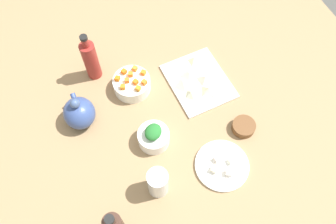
{
  "coord_description": "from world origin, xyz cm",
  "views": [
    {
      "loc": [
        -58.27,
        24.45,
        125.31
      ],
      "look_at": [
        0.0,
        0.0,
        8.0
      ],
      "focal_mm": 36.65,
      "sensor_mm": 36.0,
      "label": 1
    }
  ],
  "objects_px": {
    "drinking_glass_0": "(158,183)",
    "bowl_carrots": "(132,84)",
    "bowl_greens": "(154,137)",
    "bowl_small_side": "(244,127)",
    "plate_tofu": "(222,165)",
    "cutting_board": "(198,81)",
    "teapot": "(79,113)",
    "bottle_0": "(91,60)"
  },
  "relations": [
    {
      "from": "plate_tofu",
      "to": "bowl_greens",
      "type": "distance_m",
      "value": 0.28
    },
    {
      "from": "bowl_small_side",
      "to": "bottle_0",
      "type": "height_order",
      "value": "bottle_0"
    },
    {
      "from": "plate_tofu",
      "to": "bowl_carrots",
      "type": "relative_size",
      "value": 1.31
    },
    {
      "from": "cutting_board",
      "to": "plate_tofu",
      "type": "height_order",
      "value": "plate_tofu"
    },
    {
      "from": "bowl_carrots",
      "to": "teapot",
      "type": "xyz_separation_m",
      "value": [
        -0.06,
        0.24,
        0.03
      ]
    },
    {
      "from": "bowl_carrots",
      "to": "plate_tofu",
      "type": "bearing_deg",
      "value": -157.28
    },
    {
      "from": "plate_tofu",
      "to": "bowl_greens",
      "type": "height_order",
      "value": "bowl_greens"
    },
    {
      "from": "cutting_board",
      "to": "teapot",
      "type": "bearing_deg",
      "value": 88.22
    },
    {
      "from": "bowl_small_side",
      "to": "drinking_glass_0",
      "type": "xyz_separation_m",
      "value": [
        -0.09,
        0.4,
        0.05
      ]
    },
    {
      "from": "drinking_glass_0",
      "to": "cutting_board",
      "type": "bearing_deg",
      "value": -42.49
    },
    {
      "from": "cutting_board",
      "to": "bowl_greens",
      "type": "height_order",
      "value": "bowl_greens"
    },
    {
      "from": "plate_tofu",
      "to": "cutting_board",
      "type": "bearing_deg",
      "value": -11.99
    },
    {
      "from": "bowl_greens",
      "to": "bowl_small_side",
      "type": "height_order",
      "value": "bowl_greens"
    },
    {
      "from": "teapot",
      "to": "drinking_glass_0",
      "type": "relative_size",
      "value": 1.12
    },
    {
      "from": "bottle_0",
      "to": "bowl_greens",
      "type": "bearing_deg",
      "value": -163.12
    },
    {
      "from": "teapot",
      "to": "bottle_0",
      "type": "relative_size",
      "value": 0.62
    },
    {
      "from": "cutting_board",
      "to": "bottle_0",
      "type": "distance_m",
      "value": 0.46
    },
    {
      "from": "bowl_small_side",
      "to": "cutting_board",
      "type": "bearing_deg",
      "value": 14.32
    },
    {
      "from": "drinking_glass_0",
      "to": "bottle_0",
      "type": "bearing_deg",
      "value": 6.41
    },
    {
      "from": "bowl_carrots",
      "to": "bowl_small_side",
      "type": "bearing_deg",
      "value": -135.81
    },
    {
      "from": "bowl_greens",
      "to": "bowl_carrots",
      "type": "height_order",
      "value": "bowl_greens"
    },
    {
      "from": "cutting_board",
      "to": "bowl_greens",
      "type": "relative_size",
      "value": 2.34
    },
    {
      "from": "bowl_carrots",
      "to": "drinking_glass_0",
      "type": "height_order",
      "value": "drinking_glass_0"
    },
    {
      "from": "bowl_carrots",
      "to": "drinking_glass_0",
      "type": "relative_size",
      "value": 1.15
    },
    {
      "from": "cutting_board",
      "to": "bowl_carrots",
      "type": "bearing_deg",
      "value": 73.52
    },
    {
      "from": "bowl_greens",
      "to": "bowl_small_side",
      "type": "bearing_deg",
      "value": -104.26
    },
    {
      "from": "bowl_greens",
      "to": "teapot",
      "type": "distance_m",
      "value": 0.3
    },
    {
      "from": "plate_tofu",
      "to": "bowl_carrots",
      "type": "bearing_deg",
      "value": 22.72
    },
    {
      "from": "bowl_carrots",
      "to": "bottle_0",
      "type": "relative_size",
      "value": 0.64
    },
    {
      "from": "cutting_board",
      "to": "teapot",
      "type": "relative_size",
      "value": 1.89
    },
    {
      "from": "bottle_0",
      "to": "bowl_small_side",
      "type": "bearing_deg",
      "value": -135.91
    },
    {
      "from": "cutting_board",
      "to": "drinking_glass_0",
      "type": "xyz_separation_m",
      "value": [
        -0.36,
        0.33,
        0.06
      ]
    },
    {
      "from": "drinking_glass_0",
      "to": "bowl_carrots",
      "type": "bearing_deg",
      "value": -7.82
    },
    {
      "from": "bottle_0",
      "to": "drinking_glass_0",
      "type": "xyz_separation_m",
      "value": [
        -0.57,
        -0.06,
        -0.03
      ]
    },
    {
      "from": "bowl_carrots",
      "to": "teapot",
      "type": "height_order",
      "value": "teapot"
    },
    {
      "from": "plate_tofu",
      "to": "bowl_small_side",
      "type": "height_order",
      "value": "bowl_small_side"
    },
    {
      "from": "plate_tofu",
      "to": "teapot",
      "type": "relative_size",
      "value": 1.35
    },
    {
      "from": "plate_tofu",
      "to": "bowl_small_side",
      "type": "distance_m",
      "value": 0.18
    },
    {
      "from": "cutting_board",
      "to": "plate_tofu",
      "type": "distance_m",
      "value": 0.38
    },
    {
      "from": "plate_tofu",
      "to": "bowl_carrots",
      "type": "height_order",
      "value": "bowl_carrots"
    },
    {
      "from": "bowl_greens",
      "to": "bottle_0",
      "type": "bearing_deg",
      "value": 16.88
    },
    {
      "from": "bowl_greens",
      "to": "bowl_small_side",
      "type": "relative_size",
      "value": 1.33
    }
  ]
}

